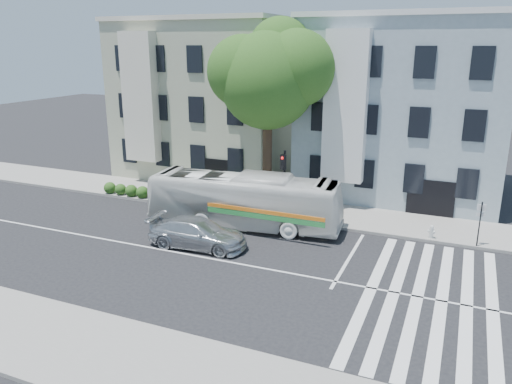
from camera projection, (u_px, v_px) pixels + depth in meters
The scene contains 12 objects.
ground at pixel (199, 257), 23.30m from camera, with size 120.00×120.00×0.00m, color black.
sidewalk_far at pixel (264, 206), 30.33m from camera, with size 80.00×4.00×0.15m, color gray.
sidewalk_near at pixel (78, 347), 16.22m from camera, with size 80.00×4.00×0.15m, color gray.
building_left at pixel (213, 100), 37.57m from camera, with size 12.00×10.00×11.00m, color #A6AA8E.
building_right at pixel (405, 109), 32.32m from camera, with size 12.00×10.00×11.00m, color #8798A1.
street_tree at pixel (270, 75), 28.73m from camera, with size 7.30×5.90×11.10m.
bus at pixel (244, 200), 26.81m from camera, with size 10.50×2.46×2.92m, color white.
sedan at pixel (198, 233), 24.25m from camera, with size 4.89×1.99×1.42m, color silver.
hedge at pixel (165, 195), 30.98m from camera, with size 8.50×0.84×0.70m, color #2E6821, non-canonical shape.
traffic_signal at pixel (284, 177), 27.04m from camera, with size 0.40×0.52×4.05m.
fire_hydrant at pixel (431, 231), 25.03m from camera, with size 0.39×0.22×0.68m.
far_sign_pole at pixel (480, 218), 23.78m from camera, with size 0.40×0.18×2.24m.
Camera 1 is at (10.85, -18.70, 9.56)m, focal length 35.00 mm.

